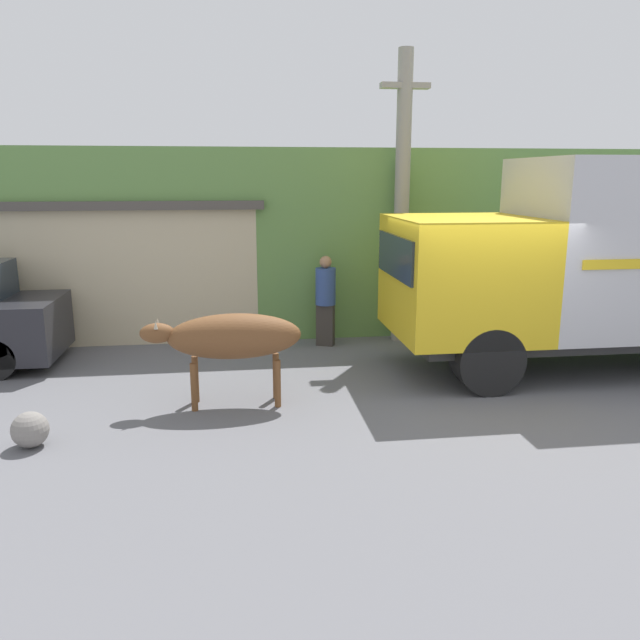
{
  "coord_description": "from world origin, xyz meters",
  "views": [
    {
      "loc": [
        -3.6,
        -8.65,
        3.14
      ],
      "look_at": [
        -2.39,
        0.21,
        1.07
      ],
      "focal_mm": 35.0,
      "sensor_mm": 36.0,
      "label": 1
    }
  ],
  "objects_px": {
    "brown_cow": "(231,337)",
    "roadside_rock": "(30,430)",
    "cargo_truck": "(626,258)",
    "pedestrian_on_hill": "(326,297)",
    "utility_pole": "(402,196)"
  },
  "relations": [
    {
      "from": "pedestrian_on_hill",
      "to": "roadside_rock",
      "type": "bearing_deg",
      "value": 66.01
    },
    {
      "from": "pedestrian_on_hill",
      "to": "brown_cow",
      "type": "bearing_deg",
      "value": 80.96
    },
    {
      "from": "cargo_truck",
      "to": "brown_cow",
      "type": "xyz_separation_m",
      "value": [
        -6.37,
        -0.92,
        -0.88
      ]
    },
    {
      "from": "brown_cow",
      "to": "cargo_truck",
      "type": "bearing_deg",
      "value": 14.41
    },
    {
      "from": "brown_cow",
      "to": "roadside_rock",
      "type": "height_order",
      "value": "brown_cow"
    },
    {
      "from": "pedestrian_on_hill",
      "to": "roadside_rock",
      "type": "xyz_separation_m",
      "value": [
        -4.12,
        -4.07,
        -0.71
      ]
    },
    {
      "from": "brown_cow",
      "to": "roadside_rock",
      "type": "relative_size",
      "value": 5.08
    },
    {
      "from": "roadside_rock",
      "to": "cargo_truck",
      "type": "bearing_deg",
      "value": 13.02
    },
    {
      "from": "cargo_truck",
      "to": "pedestrian_on_hill",
      "type": "distance_m",
      "value": 5.14
    },
    {
      "from": "utility_pole",
      "to": "pedestrian_on_hill",
      "type": "bearing_deg",
      "value": -171.68
    },
    {
      "from": "roadside_rock",
      "to": "pedestrian_on_hill",
      "type": "bearing_deg",
      "value": 44.6
    },
    {
      "from": "pedestrian_on_hill",
      "to": "roadside_rock",
      "type": "height_order",
      "value": "pedestrian_on_hill"
    },
    {
      "from": "brown_cow",
      "to": "pedestrian_on_hill",
      "type": "distance_m",
      "value": 3.44
    },
    {
      "from": "cargo_truck",
      "to": "roadside_rock",
      "type": "bearing_deg",
      "value": -166.59
    },
    {
      "from": "pedestrian_on_hill",
      "to": "utility_pole",
      "type": "relative_size",
      "value": 0.32
    }
  ]
}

